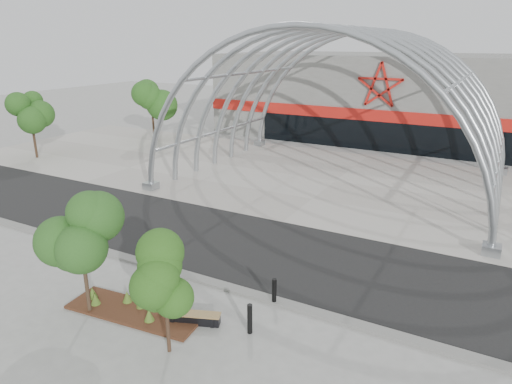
% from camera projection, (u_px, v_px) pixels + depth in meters
% --- Properties ---
extents(ground, '(140.00, 140.00, 0.00)m').
position_uv_depth(ground, '(209.00, 279.00, 18.64)').
color(ground, gray).
rests_on(ground, ground).
extents(road, '(140.00, 7.00, 0.02)m').
position_uv_depth(road, '(251.00, 247.00, 21.55)').
color(road, black).
rests_on(road, ground).
extents(forecourt, '(60.00, 17.00, 0.04)m').
position_uv_depth(forecourt, '(335.00, 181.00, 31.54)').
color(forecourt, '#A59F96').
rests_on(forecourt, ground).
extents(kerb, '(60.00, 0.50, 0.12)m').
position_uv_depth(kerb, '(206.00, 281.00, 18.41)').
color(kerb, slate).
rests_on(kerb, ground).
extents(arena_building, '(34.00, 15.24, 8.00)m').
position_uv_depth(arena_building, '(398.00, 96.00, 45.23)').
color(arena_building, slate).
rests_on(arena_building, ground).
extents(vault_canopy, '(20.80, 15.80, 20.36)m').
position_uv_depth(vault_canopy, '(335.00, 181.00, 31.54)').
color(vault_canopy, '#999FA3').
rests_on(vault_canopy, ground).
extents(planting_bed, '(5.19, 2.04, 0.54)m').
position_uv_depth(planting_bed, '(133.00, 309.00, 16.36)').
color(planting_bed, '#3C1C14').
rests_on(planting_bed, ground).
extents(street_tree_0, '(1.87, 1.87, 4.27)m').
position_uv_depth(street_tree_0, '(80.00, 234.00, 15.42)').
color(street_tree_0, '#33271B').
rests_on(street_tree_0, ground).
extents(street_tree_1, '(1.49, 1.49, 3.53)m').
position_uv_depth(street_tree_1, '(164.00, 280.00, 13.54)').
color(street_tree_1, '#332015').
rests_on(street_tree_1, ground).
extents(bench_0, '(2.01, 1.09, 0.42)m').
position_uv_depth(bench_0, '(164.00, 292.00, 17.32)').
color(bench_0, black).
rests_on(bench_0, ground).
extents(bench_1, '(1.93, 1.07, 0.40)m').
position_uv_depth(bench_1, '(193.00, 318.00, 15.70)').
color(bench_1, black).
rests_on(bench_1, ground).
extents(bollard_0, '(0.15, 0.15, 0.94)m').
position_uv_depth(bollard_0, '(162.00, 255.00, 19.72)').
color(bollard_0, black).
rests_on(bollard_0, ground).
extents(bollard_1, '(0.17, 0.17, 1.04)m').
position_uv_depth(bollard_1, '(175.00, 286.00, 17.15)').
color(bollard_1, black).
rests_on(bollard_1, ground).
extents(bollard_2, '(0.16, 0.16, 1.02)m').
position_uv_depth(bollard_2, '(164.00, 290.00, 16.86)').
color(bollard_2, black).
rests_on(bollard_2, ground).
extents(bollard_3, '(0.17, 0.17, 1.08)m').
position_uv_depth(bollard_3, '(250.00, 319.00, 15.07)').
color(bollard_3, black).
rests_on(bollard_3, ground).
extents(bollard_4, '(0.17, 0.17, 1.04)m').
position_uv_depth(bollard_4, '(274.00, 292.00, 16.74)').
color(bollard_4, black).
rests_on(bollard_4, ground).
extents(bg_tree_0, '(3.00, 3.00, 6.45)m').
position_uv_depth(bg_tree_0, '(151.00, 92.00, 42.91)').
color(bg_tree_0, '#301F14').
rests_on(bg_tree_0, ground).
extents(bg_tree_2, '(2.55, 2.55, 5.38)m').
position_uv_depth(bg_tree_2, '(30.00, 111.00, 36.64)').
color(bg_tree_2, black).
rests_on(bg_tree_2, ground).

